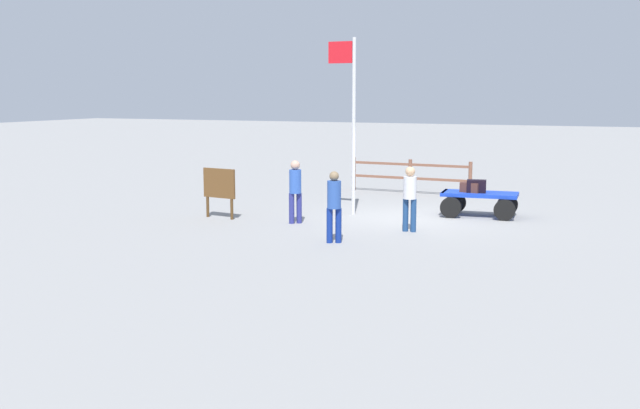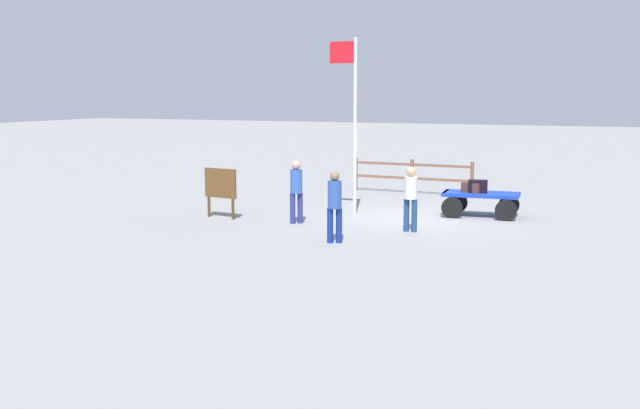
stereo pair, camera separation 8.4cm
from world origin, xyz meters
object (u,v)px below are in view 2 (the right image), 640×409
object	(u,v)px
worker_trailing	(335,202)
signboard	(220,186)
worker_supervisor	(296,187)
suitcase_grey	(478,186)
luggage_cart	(480,200)
suitcase_navy	(472,187)
flagpole	(352,112)
worker_lead	(411,194)

from	to	relation	value
worker_trailing	signboard	bearing A→B (deg)	-24.85
worker_supervisor	suitcase_grey	bearing A→B (deg)	-144.54
luggage_cart	worker_trailing	bearing A→B (deg)	65.31
luggage_cart	suitcase_navy	xyz separation A→B (m)	(0.22, 0.06, 0.33)
flagpole	worker_supervisor	bearing A→B (deg)	67.88
flagpole	luggage_cart	bearing A→B (deg)	-163.00
suitcase_grey	signboard	distance (m)	6.98
luggage_cart	flagpole	bearing A→B (deg)	17.00
worker_lead	worker_trailing	distance (m)	2.32
luggage_cart	worker_trailing	world-z (taller)	worker_trailing
suitcase_navy	flagpole	distance (m)	3.87
worker_trailing	flagpole	world-z (taller)	flagpole
flagpole	signboard	world-z (taller)	flagpole
luggage_cart	flagpole	distance (m)	4.24
worker_trailing	signboard	xyz separation A→B (m)	(4.11, -1.90, -0.06)
suitcase_navy	worker_lead	distance (m)	3.02
suitcase_navy	worker_lead	xyz separation A→B (m)	(0.88, 2.88, 0.12)
worker_lead	worker_trailing	size ratio (longest dim) A/B	0.98
worker_supervisor	flagpole	world-z (taller)	flagpole
suitcase_grey	suitcase_navy	world-z (taller)	suitcase_grey
worker_lead	worker_trailing	world-z (taller)	worker_trailing
suitcase_navy	luggage_cart	bearing A→B (deg)	-164.76
suitcase_navy	worker_supervisor	bearing A→B (deg)	36.47
luggage_cart	suitcase_grey	distance (m)	0.38
signboard	suitcase_navy	bearing A→B (deg)	-154.16
worker_lead	worker_supervisor	size ratio (longest dim) A/B	0.97
suitcase_grey	flagpole	distance (m)	3.98
luggage_cart	signboard	bearing A→B (deg)	25.51
luggage_cart	signboard	xyz separation A→B (m)	(6.38, 3.04, 0.40)
suitcase_grey	flagpole	size ratio (longest dim) A/B	0.12
luggage_cart	signboard	distance (m)	7.08
flagpole	worker_trailing	bearing A→B (deg)	105.58
worker_supervisor	worker_trailing	bearing A→B (deg)	133.63
signboard	worker_lead	bearing A→B (deg)	-178.86
flagpole	signboard	distance (m)	4.13
worker_trailing	signboard	distance (m)	4.53
worker_supervisor	suitcase_navy	bearing A→B (deg)	-143.53
suitcase_navy	worker_trailing	size ratio (longest dim) A/B	0.36
suitcase_navy	flagpole	bearing A→B (deg)	17.12
worker_lead	signboard	xyz separation A→B (m)	(5.28, 0.10, -0.06)
suitcase_navy	signboard	size ratio (longest dim) A/B	0.43
worker_trailing	flagpole	xyz separation A→B (m)	(1.09, -3.92, 1.91)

